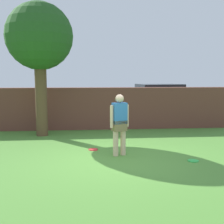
{
  "coord_description": "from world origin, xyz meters",
  "views": [
    {
      "loc": [
        -0.71,
        -6.99,
        2.08
      ],
      "look_at": [
        0.08,
        1.62,
        1.0
      ],
      "focal_mm": 45.82,
      "sensor_mm": 36.0,
      "label": 1
    }
  ],
  "objects": [
    {
      "name": "person",
      "position": [
        0.16,
        0.34,
        0.9
      ],
      "size": [
        0.51,
        0.34,
        1.62
      ],
      "rotation": [
        0.0,
        0.0,
        0.37
      ],
      "color": "beige",
      "rests_on": "ground"
    },
    {
      "name": "car",
      "position": [
        2.79,
        6.42,
        0.86
      ],
      "size": [
        4.39,
        2.35,
        1.72
      ],
      "rotation": [
        0.0,
        0.0,
        3.27
      ],
      "color": "black",
      "rests_on": "ground"
    },
    {
      "name": "frisbee_red",
      "position": [
        -0.52,
        0.97,
        0.01
      ],
      "size": [
        0.27,
        0.27,
        0.02
      ],
      "primitive_type": "cylinder",
      "color": "red",
      "rests_on": "ground"
    },
    {
      "name": "ground_plane",
      "position": [
        0.0,
        0.0,
        0.0
      ],
      "size": [
        40.0,
        40.0,
        0.0
      ],
      "primitive_type": "plane",
      "color": "#4C8433"
    },
    {
      "name": "tree",
      "position": [
        -2.27,
        3.15,
        3.37
      ],
      "size": [
        2.29,
        2.29,
        4.59
      ],
      "color": "brown",
      "rests_on": "ground"
    },
    {
      "name": "frisbee_green",
      "position": [
        1.91,
        -0.35,
        0.01
      ],
      "size": [
        0.27,
        0.27,
        0.02
      ],
      "primitive_type": "cylinder",
      "color": "green",
      "rests_on": "ground"
    },
    {
      "name": "brick_wall",
      "position": [
        -1.5,
        4.3,
        0.82
      ],
      "size": [
        13.0,
        0.5,
        1.64
      ],
      "primitive_type": "cube",
      "color": "brown",
      "rests_on": "ground"
    }
  ]
}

